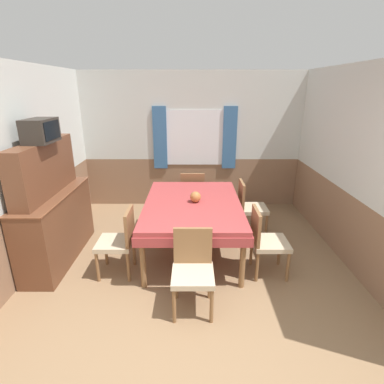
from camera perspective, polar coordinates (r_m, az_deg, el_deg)
name	(u,v)px	position (r m, az deg, el deg)	size (l,w,h in m)	color
ground_plane	(192,364)	(3.03, -0.07, -29.88)	(16.00, 16.00, 0.00)	#846647
wall_back	(192,141)	(5.91, -0.03, 9.66)	(4.60, 0.09, 2.60)	silver
wall_left	(33,166)	(4.55, -28.03, 4.39)	(0.05, 4.22, 2.60)	silver
wall_right	(350,166)	(4.54, 27.92, 4.41)	(0.05, 4.22, 2.60)	silver
dining_table	(192,209)	(4.26, 0.06, -3.18)	(1.37, 1.93, 0.77)	#9E3838
chair_left_near	(120,239)	(3.93, -13.62, -8.74)	(0.44, 0.44, 0.88)	brown
chair_head_near	(192,268)	(3.28, 0.09, -14.20)	(0.44, 0.44, 0.88)	brown
chair_right_far	(249,206)	(4.94, 10.77, -2.55)	(0.44, 0.44, 0.88)	brown
chair_right_near	(265,239)	(3.93, 13.75, -8.73)	(0.44, 0.44, 0.88)	brown
chair_head_window	(192,193)	(5.44, 0.04, -0.13)	(0.44, 0.44, 0.88)	brown
sideboard	(53,212)	(4.47, -24.88, -3.43)	(0.46, 1.58, 1.65)	brown
tv	(40,131)	(4.14, -26.95, 10.37)	(0.29, 0.49, 0.29)	#2D2823
vase	(195,197)	(4.19, 0.61, -0.94)	(0.15, 0.15, 0.15)	#B26B38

